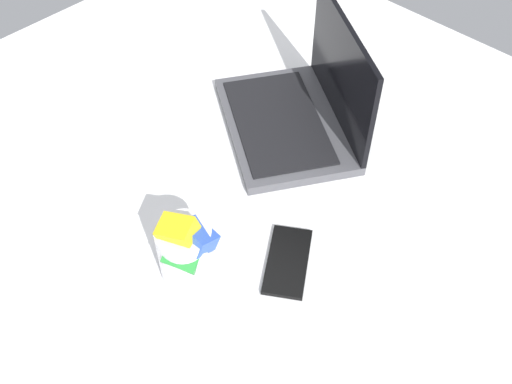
% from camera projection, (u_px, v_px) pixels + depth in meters
% --- Properties ---
extents(bed_mattress, '(1.80, 1.40, 0.18)m').
position_uv_depth(bed_mattress, '(305.00, 247.00, 1.13)').
color(bed_mattress, white).
rests_on(bed_mattress, ground).
extents(laptop, '(0.40, 0.37, 0.23)m').
position_uv_depth(laptop, '(300.00, 109.00, 1.19)').
color(laptop, '#4C4C51').
rests_on(laptop, bed_mattress).
extents(snack_cup, '(0.10, 0.10, 0.14)m').
position_uv_depth(snack_cup, '(186.00, 250.00, 0.94)').
color(snack_cup, silver).
rests_on(snack_cup, bed_mattress).
extents(cell_phone, '(0.13, 0.15, 0.01)m').
position_uv_depth(cell_phone, '(288.00, 261.00, 1.00)').
color(cell_phone, black).
rests_on(cell_phone, bed_mattress).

